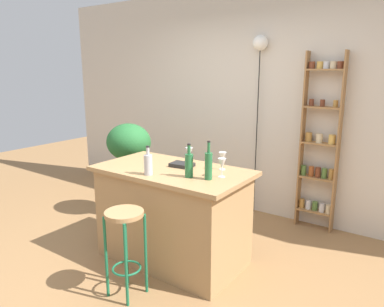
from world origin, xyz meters
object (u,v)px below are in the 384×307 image
plant_stool (131,200)px  bottle_vinegar (209,165)px  spice_shelf (320,145)px  wine_glass_center (222,157)px  bar_stool (125,235)px  pendant_globe_light (260,47)px  potted_plant (129,146)px  bottle_olive_oil (148,164)px  wine_glass_left (222,164)px  cookbook (182,165)px  wine_glass_right (189,152)px  bottle_soda_blue (189,165)px

plant_stool → bottle_vinegar: 1.87m
spice_shelf → wine_glass_center: bearing=-111.9°
bar_stool → plant_stool: size_ratio=1.77×
bottle_vinegar → wine_glass_center: 0.34m
bar_stool → pendant_globe_light: bearing=87.9°
potted_plant → spice_shelf: bearing=25.7°
plant_stool → potted_plant: 0.70m
bar_stool → wine_glass_center: wine_glass_center is taller
bottle_olive_oil → pendant_globe_light: pendant_globe_light is taller
wine_glass_left → pendant_globe_light: pendant_globe_light is taller
bottle_olive_oil → pendant_globe_light: size_ratio=0.12×
wine_glass_left → bar_stool: bearing=-123.3°
spice_shelf → wine_glass_center: spice_shelf is taller
bottle_vinegar → cookbook: bottle_vinegar is taller
potted_plant → wine_glass_center: potted_plant is taller
wine_glass_left → wine_glass_center: (-0.12, 0.21, 0.00)m
potted_plant → bottle_vinegar: bearing=-22.3°
bottle_vinegar → wine_glass_right: size_ratio=2.00×
spice_shelf → bottle_soda_blue: bearing=-110.8°
spice_shelf → bottle_soda_blue: size_ratio=6.88×
bottle_soda_blue → bottle_vinegar: bottle_vinegar is taller
bar_stool → cookbook: cookbook is taller
spice_shelf → pendant_globe_light: pendant_globe_light is taller
potted_plant → bottle_soda_blue: 1.54m
plant_stool → bottle_soda_blue: size_ratio=1.40×
plant_stool → cookbook: size_ratio=1.95×
bar_stool → spice_shelf: (0.86, 2.19, 0.46)m
potted_plant → bottle_soda_blue: (1.38, -0.68, 0.12)m
wine_glass_left → wine_glass_right: 0.51m
pendant_globe_light → bar_stool: bearing=-92.1°
bottle_vinegar → pendant_globe_light: (-0.33, 1.63, 1.03)m
bar_stool → wine_glass_center: 1.10m
bar_stool → cookbook: bearing=91.0°
bottle_soda_blue → pendant_globe_light: (-0.16, 1.67, 1.04)m
bottle_olive_oil → wine_glass_center: bottle_olive_oil is taller
potted_plant → wine_glass_left: size_ratio=4.66×
wine_glass_left → wine_glass_center: same height
bottle_soda_blue → potted_plant: bearing=153.9°
bar_stool → pendant_globe_light: pendant_globe_light is taller
plant_stool → wine_glass_center: (1.49, -0.31, 0.83)m
spice_shelf → cookbook: size_ratio=9.56×
bar_stool → bottle_vinegar: (0.41, 0.58, 0.51)m
wine_glass_right → pendant_globe_light: pendant_globe_light is taller
spice_shelf → bottle_olive_oil: bearing=-118.1°
bottle_olive_oil → wine_glass_center: (0.45, 0.51, 0.02)m
bottle_olive_oil → wine_glass_left: 0.64m
spice_shelf → bottle_olive_oil: size_ratio=7.82×
bar_stool → bottle_soda_blue: bottle_soda_blue is taller
bar_stool → bottle_soda_blue: 0.77m
cookbook → pendant_globe_light: bearing=80.5°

